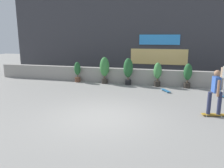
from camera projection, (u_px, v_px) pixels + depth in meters
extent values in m
plane|color=gray|center=(102.00, 117.00, 7.93)|extent=(48.00, 48.00, 0.00)
cube|color=gray|center=(130.00, 76.00, 13.51)|extent=(18.00, 0.40, 0.90)
cube|color=#38383D|center=(140.00, 31.00, 16.69)|extent=(20.00, 2.00, 6.50)
cube|color=#3399F2|center=(159.00, 40.00, 15.48)|extent=(2.80, 0.08, 0.70)
cube|color=#F2CC72|center=(159.00, 57.00, 15.75)|extent=(4.00, 0.06, 1.10)
cylinder|color=brown|center=(78.00, 80.00, 13.96)|extent=(0.36, 0.36, 0.30)
cylinder|color=brown|center=(78.00, 76.00, 13.91)|extent=(0.06, 0.06, 0.15)
ellipsoid|color=#235B2D|center=(77.00, 68.00, 13.81)|extent=(0.40, 0.40, 0.82)
cylinder|color=#2D2823|center=(105.00, 81.00, 13.52)|extent=(0.36, 0.36, 0.30)
cylinder|color=brown|center=(105.00, 77.00, 13.47)|extent=(0.06, 0.06, 0.15)
ellipsoid|color=#387F3D|center=(105.00, 67.00, 13.33)|extent=(0.57, 0.57, 1.17)
cylinder|color=black|center=(128.00, 82.00, 13.16)|extent=(0.36, 0.36, 0.30)
cylinder|color=brown|center=(128.00, 79.00, 13.12)|extent=(0.06, 0.06, 0.15)
ellipsoid|color=#235B2D|center=(128.00, 68.00, 12.98)|extent=(0.56, 0.56, 1.14)
cylinder|color=#2D2823|center=(157.00, 84.00, 12.74)|extent=(0.36, 0.36, 0.30)
cylinder|color=brown|center=(157.00, 80.00, 12.70)|extent=(0.06, 0.06, 0.15)
ellipsoid|color=#428C47|center=(158.00, 71.00, 12.58)|extent=(0.45, 0.45, 0.93)
cylinder|color=#2D2823|center=(187.00, 85.00, 12.34)|extent=(0.36, 0.36, 0.30)
cylinder|color=brown|center=(187.00, 81.00, 12.29)|extent=(0.06, 0.06, 0.15)
ellipsoid|color=#235B2D|center=(188.00, 72.00, 12.18)|extent=(0.45, 0.45, 0.93)
cylinder|color=silver|center=(224.00, 94.00, 10.90)|extent=(0.05, 0.06, 0.06)
cylinder|color=silver|center=(221.00, 96.00, 10.52)|extent=(0.05, 0.06, 0.06)
cylinder|color=beige|center=(222.00, 73.00, 10.58)|extent=(0.09, 0.09, 0.58)
cube|color=#BF8C26|center=(213.00, 114.00, 8.01)|extent=(0.82, 0.33, 0.02)
cylinder|color=silver|center=(220.00, 115.00, 8.07)|extent=(0.06, 0.04, 0.06)
cylinder|color=silver|center=(221.00, 116.00, 7.91)|extent=(0.06, 0.04, 0.06)
cylinder|color=silver|center=(205.00, 114.00, 8.12)|extent=(0.06, 0.04, 0.06)
cylinder|color=silver|center=(206.00, 116.00, 7.96)|extent=(0.06, 0.04, 0.06)
cylinder|color=#282D4C|center=(219.00, 103.00, 7.90)|extent=(0.14, 0.14, 0.82)
cylinder|color=#282D4C|center=(209.00, 103.00, 7.93)|extent=(0.14, 0.14, 0.82)
cube|color=#3359B2|center=(216.00, 85.00, 7.77)|extent=(0.26, 0.39, 0.56)
sphere|color=#9E7051|center=(217.00, 73.00, 7.68)|extent=(0.22, 0.22, 0.22)
cylinder|color=#9E7051|center=(214.00, 85.00, 8.02)|extent=(0.09, 0.09, 0.58)
cylinder|color=#9E7051|center=(218.00, 88.00, 7.56)|extent=(0.09, 0.09, 0.58)
cube|color=#266699|center=(166.00, 90.00, 11.54)|extent=(0.57, 0.80, 0.02)
cylinder|color=silver|center=(169.00, 92.00, 11.32)|extent=(0.05, 0.06, 0.06)
cylinder|color=silver|center=(167.00, 92.00, 11.29)|extent=(0.05, 0.06, 0.06)
cylinder|color=silver|center=(164.00, 90.00, 11.82)|extent=(0.05, 0.06, 0.06)
cylinder|color=silver|center=(162.00, 90.00, 11.78)|extent=(0.05, 0.06, 0.06)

